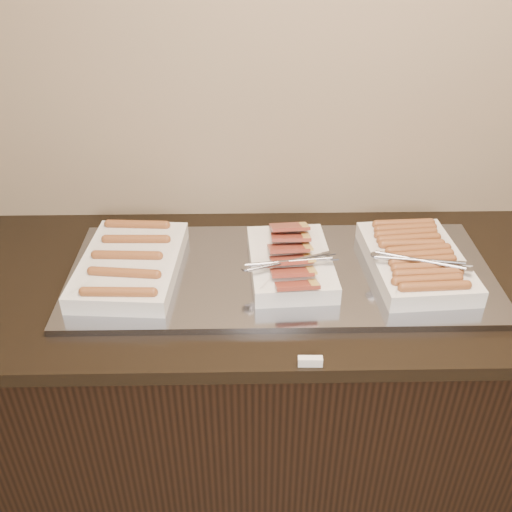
{
  "coord_description": "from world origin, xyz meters",
  "views": [
    {
      "loc": [
        -0.1,
        0.8,
        1.85
      ],
      "look_at": [
        -0.07,
        2.13,
        0.97
      ],
      "focal_mm": 40.0,
      "sensor_mm": 36.0,
      "label": 1
    }
  ],
  "objects_px": {
    "dish_left": "(131,264)",
    "warming_tray": "(281,273)",
    "dish_center": "(290,262)",
    "counter": "(278,386)",
    "dish_right": "(416,260)"
  },
  "relations": [
    {
      "from": "dish_center",
      "to": "counter",
      "type": "bearing_deg",
      "value": 166.02
    },
    {
      "from": "warming_tray",
      "to": "counter",
      "type": "bearing_deg",
      "value": 0.0
    },
    {
      "from": "dish_left",
      "to": "dish_center",
      "type": "xyz_separation_m",
      "value": [
        0.45,
        -0.0,
        0.0
      ]
    },
    {
      "from": "counter",
      "to": "warming_tray",
      "type": "relative_size",
      "value": 1.72
    },
    {
      "from": "dish_center",
      "to": "dish_right",
      "type": "relative_size",
      "value": 0.92
    },
    {
      "from": "warming_tray",
      "to": "dish_left",
      "type": "height_order",
      "value": "dish_left"
    },
    {
      "from": "dish_center",
      "to": "dish_right",
      "type": "bearing_deg",
      "value": -2.93
    },
    {
      "from": "dish_left",
      "to": "dish_center",
      "type": "height_order",
      "value": "dish_center"
    },
    {
      "from": "dish_left",
      "to": "dish_center",
      "type": "relative_size",
      "value": 1.15
    },
    {
      "from": "counter",
      "to": "dish_center",
      "type": "height_order",
      "value": "dish_center"
    },
    {
      "from": "warming_tray",
      "to": "dish_left",
      "type": "distance_m",
      "value": 0.43
    },
    {
      "from": "dish_left",
      "to": "dish_right",
      "type": "height_order",
      "value": "dish_right"
    },
    {
      "from": "warming_tray",
      "to": "dish_center",
      "type": "bearing_deg",
      "value": -10.02
    },
    {
      "from": "dish_left",
      "to": "warming_tray",
      "type": "bearing_deg",
      "value": 3.93
    },
    {
      "from": "counter",
      "to": "dish_center",
      "type": "relative_size",
      "value": 5.66
    }
  ]
}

